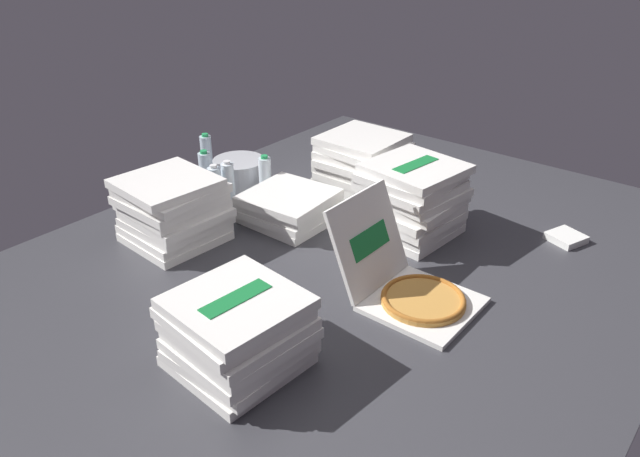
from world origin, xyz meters
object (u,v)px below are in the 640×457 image
at_px(open_pizza_box, 408,285).
at_px(water_bottle_3, 265,178).
at_px(water_bottle_1, 206,173).
at_px(water_bottle_0, 207,155).
at_px(water_bottle_4, 215,188).
at_px(pizza_stack_left_far, 173,210).
at_px(pizza_stack_center_far, 362,163).
at_px(pizza_stack_right_far, 238,333).
at_px(ice_bucket, 239,173).
at_px(napkin_pile, 566,238).
at_px(pizza_stack_right_near, 411,199).
at_px(water_bottle_2, 228,184).
at_px(pizza_stack_left_mid, 289,206).

relative_size(open_pizza_box, water_bottle_3, 2.24).
bearing_deg(water_bottle_1, water_bottle_0, 47.18).
relative_size(water_bottle_1, water_bottle_4, 1.00).
bearing_deg(pizza_stack_left_far, water_bottle_0, 37.51).
height_order(pizza_stack_center_far, pizza_stack_right_far, pizza_stack_center_far).
bearing_deg(open_pizza_box, pizza_stack_left_far, 103.13).
height_order(open_pizza_box, water_bottle_4, open_pizza_box).
relative_size(ice_bucket, napkin_pile, 1.97).
relative_size(open_pizza_box, water_bottle_4, 2.24).
bearing_deg(open_pizza_box, water_bottle_3, 72.96).
bearing_deg(napkin_pile, ice_bucket, 107.58).
distance_m(open_pizza_box, pizza_stack_right_far, 0.69).
bearing_deg(ice_bucket, pizza_stack_center_far, -55.23).
bearing_deg(pizza_stack_right_near, pizza_stack_left_far, 132.66).
height_order(pizza_stack_left_far, water_bottle_2, pizza_stack_left_far).
bearing_deg(ice_bucket, pizza_stack_left_far, -161.51).
relative_size(water_bottle_0, water_bottle_3, 1.00).
height_order(ice_bucket, water_bottle_3, water_bottle_3).
bearing_deg(water_bottle_2, pizza_stack_left_mid, -80.58).
height_order(ice_bucket, water_bottle_0, water_bottle_0).
bearing_deg(water_bottle_4, pizza_stack_left_mid, -69.75).
relative_size(pizza_stack_left_far, water_bottle_2, 1.81).
distance_m(pizza_stack_left_far, water_bottle_1, 0.50).
relative_size(pizza_stack_left_mid, water_bottle_3, 1.78).
distance_m(open_pizza_box, water_bottle_4, 1.14).
height_order(pizza_stack_right_near, water_bottle_0, pizza_stack_right_near).
relative_size(pizza_stack_left_mid, water_bottle_0, 1.78).
distance_m(water_bottle_0, water_bottle_2, 0.43).
bearing_deg(water_bottle_0, water_bottle_4, -126.39).
relative_size(open_pizza_box, ice_bucket, 1.90).
xyz_separation_m(open_pizza_box, water_bottle_4, (0.08, 1.14, 0.04)).
bearing_deg(pizza_stack_right_far, pizza_stack_center_far, 19.91).
relative_size(pizza_stack_right_far, pizza_stack_left_far, 1.02).
relative_size(water_bottle_0, water_bottle_4, 1.00).
bearing_deg(pizza_stack_left_far, water_bottle_2, 10.75).
bearing_deg(pizza_stack_left_mid, pizza_stack_right_near, -62.71).
bearing_deg(water_bottle_1, pizza_stack_center_far, -48.37).
bearing_deg(pizza_stack_left_far, pizza_stack_center_far, -19.18).
height_order(open_pizza_box, pizza_stack_left_far, open_pizza_box).
bearing_deg(ice_bucket, water_bottle_2, -147.56).
bearing_deg(pizza_stack_left_mid, pizza_stack_right_far, -147.40).
distance_m(water_bottle_2, water_bottle_4, 0.08).
distance_m(water_bottle_0, water_bottle_4, 0.46).
distance_m(pizza_stack_right_near, water_bottle_0, 1.23).
height_order(pizza_stack_right_far, napkin_pile, pizza_stack_right_far).
distance_m(ice_bucket, water_bottle_3, 0.22).
bearing_deg(water_bottle_4, ice_bucket, 22.44).
bearing_deg(water_bottle_2, open_pizza_box, -97.63).
distance_m(pizza_stack_center_far, pizza_stack_left_far, 1.01).
xyz_separation_m(pizza_stack_left_far, water_bottle_4, (0.32, 0.09, -0.04)).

